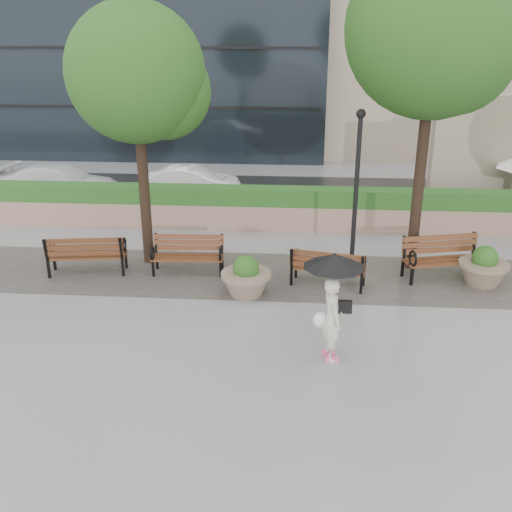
# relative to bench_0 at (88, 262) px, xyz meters

# --- Properties ---
(ground) EXTENTS (100.00, 100.00, 0.00)m
(ground) POSITION_rel_bench_0_xyz_m (5.66, -2.79, -0.32)
(ground) COLOR gray
(ground) RESTS_ON ground
(cobble_strip) EXTENTS (28.00, 3.20, 0.01)m
(cobble_strip) POSITION_rel_bench_0_xyz_m (5.66, 0.21, -0.31)
(cobble_strip) COLOR #383330
(cobble_strip) RESTS_ON ground
(hedge_wall) EXTENTS (24.00, 0.80, 1.35)m
(hedge_wall) POSITION_rel_bench_0_xyz_m (5.66, 4.21, 0.35)
(hedge_wall) COLOR #A37869
(hedge_wall) RESTS_ON ground
(asphalt_street) EXTENTS (40.00, 7.00, 0.00)m
(asphalt_street) POSITION_rel_bench_0_xyz_m (5.66, 8.21, -0.32)
(asphalt_street) COLOR black
(asphalt_street) RESTS_ON ground
(bench_0) EXTENTS (2.08, 1.06, 1.07)m
(bench_0) POSITION_rel_bench_0_xyz_m (0.00, 0.00, 0.00)
(bench_0) COLOR brown
(bench_0) RESTS_ON ground
(bench_1) EXTENTS (1.88, 0.82, 0.99)m
(bench_1) POSITION_rel_bench_0_xyz_m (2.62, 0.22, -0.02)
(bench_1) COLOR brown
(bench_1) RESTS_ON ground
(bench_2) EXTENTS (1.93, 1.10, 0.98)m
(bench_2) POSITION_rel_bench_0_xyz_m (6.25, -0.34, -0.03)
(bench_2) COLOR brown
(bench_2) RESTS_ON ground
(bench_3) EXTENTS (2.15, 1.28, 1.09)m
(bench_3) POSITION_rel_bench_0_xyz_m (9.21, 0.37, 0.01)
(bench_3) COLOR brown
(bench_3) RESTS_ON ground
(planter_left) EXTENTS (1.21, 1.21, 1.01)m
(planter_left) POSITION_rel_bench_0_xyz_m (4.27, -1.03, 0.08)
(planter_left) COLOR #7F6B56
(planter_left) RESTS_ON ground
(planter_right) EXTENTS (1.22, 1.22, 1.03)m
(planter_right) POSITION_rel_bench_0_xyz_m (10.13, 0.05, 0.08)
(planter_right) COLOR #7F6B56
(planter_right) RESTS_ON ground
(lamppost) EXTENTS (0.28, 0.28, 4.21)m
(lamppost) POSITION_rel_bench_0_xyz_m (6.93, 0.81, 1.54)
(lamppost) COLOR black
(lamppost) RESTS_ON ground
(tree_0) EXTENTS (3.55, 3.47, 6.74)m
(tree_0) POSITION_rel_bench_0_xyz_m (1.53, 1.04, 4.55)
(tree_0) COLOR black
(tree_0) RESTS_ON ground
(tree_1) EXTENTS (4.22, 4.22, 8.15)m
(tree_1) POSITION_rel_bench_0_xyz_m (8.70, 1.15, 5.56)
(tree_1) COLOR black
(tree_1) RESTS_ON ground
(car_left) EXTENTS (4.73, 2.21, 1.34)m
(car_left) POSITION_rel_bench_0_xyz_m (-3.57, 7.13, 0.35)
(car_left) COLOR silver
(car_left) RESTS_ON ground
(car_right) EXTENTS (3.69, 1.32, 1.21)m
(car_right) POSITION_rel_bench_0_xyz_m (1.35, 7.83, 0.29)
(car_right) COLOR silver
(car_right) RESTS_ON ground
(pedestrian) EXTENTS (1.16, 1.16, 2.13)m
(pedestrian) POSITION_rel_bench_0_xyz_m (6.16, -3.78, 0.98)
(pedestrian) COLOR beige
(pedestrian) RESTS_ON ground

